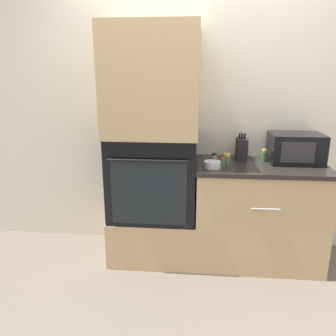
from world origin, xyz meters
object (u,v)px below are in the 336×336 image
Objects in this scene: knife_block at (242,149)px; bowl at (213,165)px; microwave at (296,148)px; condiment_jar_near at (264,155)px; condiment_jar_mid at (227,159)px; condiment_jar_back at (223,162)px; condiment_jar_far at (214,157)px; wall_oven at (154,176)px.

knife_block is 1.67× the size of bowl.
bowl is at bearing -161.41° from microwave.
condiment_jar_near is at bearing -16.97° from knife_block.
condiment_jar_mid is 0.06m from condiment_jar_back.
bowl is 0.16m from condiment_jar_mid.
condiment_jar_back is (-0.36, -0.19, -0.02)m from condiment_jar_near.
microwave is at bearing 0.22° from condiment_jar_far.
condiment_jar_near is 0.42m from condiment_jar_far.
condiment_jar_far reaches higher than bowl.
bowl is at bearing -130.58° from knife_block.
condiment_jar_back is (0.06, -0.18, 0.00)m from condiment_jar_far.
condiment_jar_far is (-0.68, -0.00, -0.09)m from microwave.
knife_block reaches higher than wall_oven.
condiment_jar_far is at bearing -179.78° from microwave.
microwave is at bearing 12.59° from condiment_jar_mid.
condiment_jar_near is 1.11× the size of condiment_jar_mid.
bowl is 2.14× the size of condiment_jar_far.
condiment_jar_back is at bearing -151.68° from condiment_jar_near.
condiment_jar_back is at bearing -124.79° from knife_block.
microwave reaches higher than condiment_jar_near.
bowl is at bearing -147.87° from condiment_jar_back.
wall_oven is 0.97m from condiment_jar_near.
microwave reaches higher than wall_oven.
knife_block reaches higher than condiment_jar_near.
knife_block is (0.76, 0.16, 0.22)m from wall_oven.
wall_oven is at bearing -168.09° from knife_block.
knife_block is 3.58× the size of condiment_jar_far.
condiment_jar_mid is at bearing -51.65° from condiment_jar_far.
microwave reaches higher than knife_block.
condiment_jar_mid is 1.30× the size of condiment_jar_back.
condiment_jar_back is (0.58, -0.09, 0.16)m from wall_oven.
condiment_jar_back is at bearing -8.81° from wall_oven.
condiment_jar_near is 0.35m from condiment_jar_mid.
condiment_jar_near is at bearing 29.08° from bowl.
condiment_jar_far is (-0.24, -0.07, -0.06)m from knife_block.
wall_oven is at bearing 176.41° from condiment_jar_mid.
microwave is 3.07× the size of bowl.
wall_oven is 3.16× the size of knife_block.
bowl is (0.50, -0.15, 0.15)m from wall_oven.
condiment_jar_mid is (0.12, 0.11, 0.02)m from bowl.
microwave is at bearing -3.05° from condiment_jar_near.
knife_block is (-0.44, 0.07, -0.03)m from microwave.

